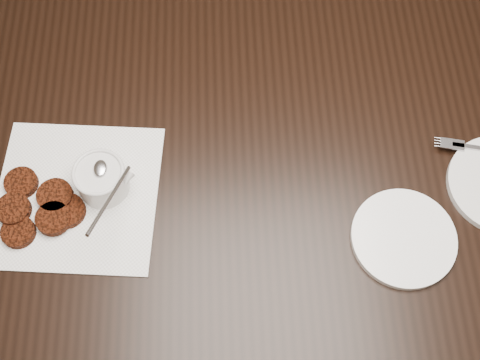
% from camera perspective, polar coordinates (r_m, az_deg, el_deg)
% --- Properties ---
extents(floor, '(4.00, 4.00, 0.00)m').
position_cam_1_polar(floor, '(1.86, 2.30, -11.63)').
color(floor, brown).
rests_on(floor, ground).
extents(table, '(1.42, 0.91, 0.75)m').
position_cam_1_polar(table, '(1.53, 2.30, -4.71)').
color(table, black).
rests_on(table, floor).
extents(napkin, '(0.33, 0.33, 0.00)m').
position_cam_1_polar(napkin, '(1.20, -15.15, -1.43)').
color(napkin, white).
rests_on(napkin, table).
extents(sauce_ramekin, '(0.15, 0.15, 0.13)m').
position_cam_1_polar(sauce_ramekin, '(1.13, -13.30, 0.79)').
color(sauce_ramekin, silver).
rests_on(sauce_ramekin, napkin).
extents(patty_cluster, '(0.24, 0.24, 0.02)m').
position_cam_1_polar(patty_cluster, '(1.19, -17.85, -2.38)').
color(patty_cluster, '#551C0B').
rests_on(patty_cluster, napkin).
extents(plate_empty, '(0.21, 0.21, 0.01)m').
position_cam_1_polar(plate_empty, '(1.16, 15.20, -5.32)').
color(plate_empty, white).
rests_on(plate_empty, table).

